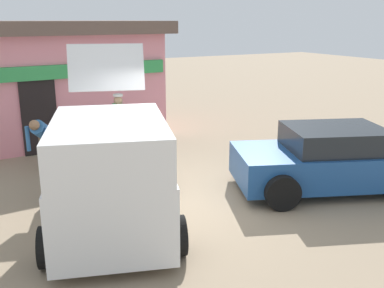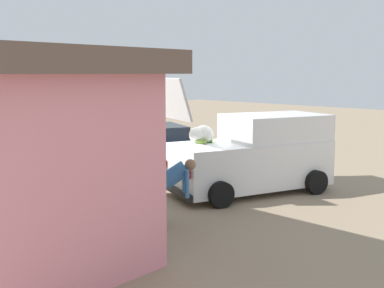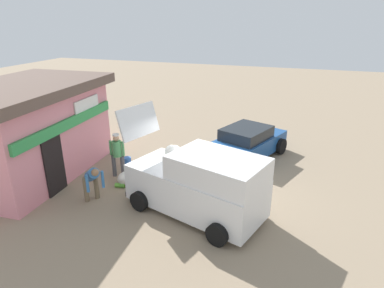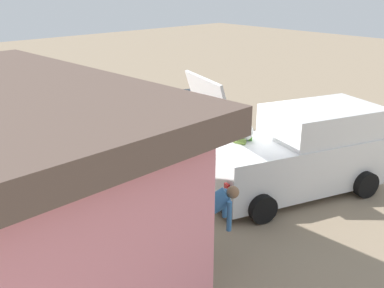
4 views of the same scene
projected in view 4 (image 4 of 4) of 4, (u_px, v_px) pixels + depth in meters
name	position (u px, v px, depth m)	size (l,w,h in m)	color
ground_plane	(230.00, 175.00, 11.52)	(60.00, 60.00, 0.00)	gray
delivery_van	(299.00, 152.00, 10.39)	(3.06, 4.74, 2.96)	white
parked_sedan	(187.00, 118.00, 14.06)	(4.40, 3.21, 1.33)	#1E4C8C
vendor_standing	(139.00, 177.00, 9.13)	(0.38, 0.57, 1.66)	#4C4C51
customer_bending	(212.00, 212.00, 7.99)	(0.75, 0.77, 1.33)	#726047
unloaded_banana_pile	(175.00, 207.00, 9.45)	(0.89, 0.84, 0.48)	silver
paint_bucket	(115.00, 198.00, 9.90)	(0.32, 0.32, 0.40)	blue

